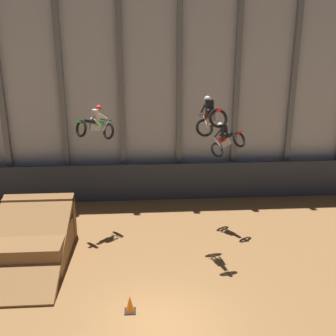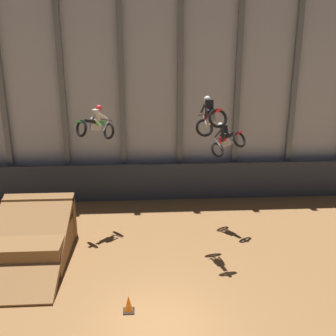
# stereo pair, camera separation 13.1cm
# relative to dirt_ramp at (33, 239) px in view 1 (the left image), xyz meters

# --- Properties ---
(ground_plane) EXTENTS (60.00, 60.00, 0.00)m
(ground_plane) POSITION_rel_dirt_ramp_xyz_m (4.96, -4.63, -0.71)
(ground_plane) COLOR olive
(arena_back_wall) EXTENTS (32.00, 0.40, 11.19)m
(arena_back_wall) POSITION_rel_dirt_ramp_xyz_m (4.96, 6.37, 4.89)
(arena_back_wall) COLOR #A3A8B2
(arena_back_wall) RESTS_ON ground_plane
(lower_barrier) EXTENTS (31.36, 0.20, 2.03)m
(lower_barrier) POSITION_rel_dirt_ramp_xyz_m (4.96, 5.63, 0.31)
(lower_barrier) COLOR #2D333D
(lower_barrier) RESTS_ON ground_plane
(dirt_ramp) EXTENTS (2.97, 5.15, 2.11)m
(dirt_ramp) POSITION_rel_dirt_ramp_xyz_m (0.00, 0.00, 0.00)
(dirt_ramp) COLOR brown
(dirt_ramp) RESTS_ON ground_plane
(rider_bike_left_air) EXTENTS (1.72, 1.61, 1.59)m
(rider_bike_left_air) POSITION_rel_dirt_ramp_xyz_m (2.52, 2.15, 4.19)
(rider_bike_left_air) COLOR black
(rider_bike_center_air) EXTENTS (1.09, 1.80, 1.67)m
(rider_bike_center_air) POSITION_rel_dirt_ramp_xyz_m (7.06, 0.03, 4.83)
(rider_bike_center_air) COLOR black
(rider_bike_right_air) EXTENTS (1.60, 1.77, 1.68)m
(rider_bike_right_air) POSITION_rel_dirt_ramp_xyz_m (8.19, 2.17, 3.42)
(rider_bike_right_air) COLOR black
(traffic_cone_near_ramp) EXTENTS (0.36, 0.36, 0.58)m
(traffic_cone_near_ramp) POSITION_rel_dirt_ramp_xyz_m (3.98, -3.87, -0.43)
(traffic_cone_near_ramp) COLOR black
(traffic_cone_near_ramp) RESTS_ON ground_plane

